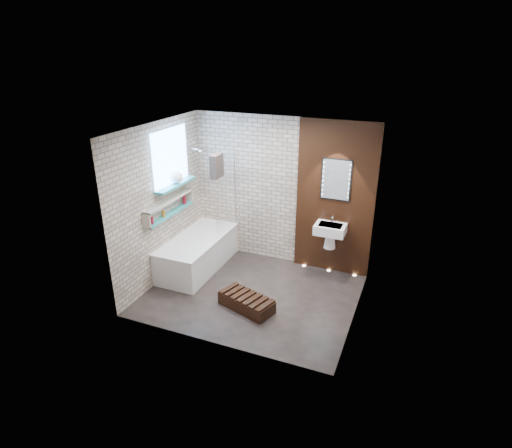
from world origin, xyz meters
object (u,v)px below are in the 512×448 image
at_px(bathtub, 198,252).
at_px(walnut_step, 247,303).
at_px(led_mirror, 336,180).
at_px(bath_screen, 226,194).
at_px(washbasin, 330,232).

height_order(bathtub, walnut_step, bathtub).
bearing_deg(bathtub, led_mirror, 19.78).
bearing_deg(bath_screen, washbasin, 5.78).
xyz_separation_m(bathtub, led_mirror, (2.17, 0.78, 1.36)).
bearing_deg(walnut_step, bathtub, 146.87).
height_order(bathtub, led_mirror, led_mirror).
bearing_deg(bath_screen, led_mirror, 10.66).
distance_m(bathtub, washbasin, 2.32).
distance_m(bathtub, bath_screen, 1.14).
relative_size(bathtub, led_mirror, 2.49).
bearing_deg(washbasin, led_mirror, 90.00).
bearing_deg(washbasin, walnut_step, -120.96).
distance_m(bath_screen, washbasin, 1.89).
distance_m(bathtub, led_mirror, 2.68).
height_order(bath_screen, led_mirror, led_mirror).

